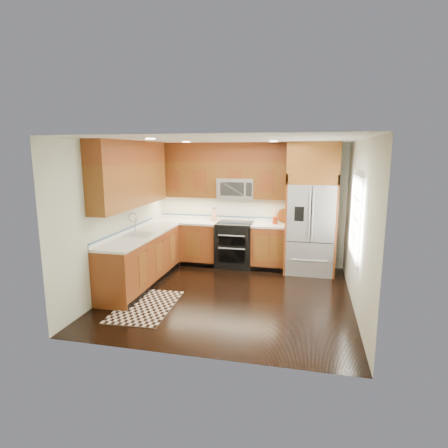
% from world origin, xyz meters
% --- Properties ---
extents(ground, '(4.00, 4.00, 0.00)m').
position_xyz_m(ground, '(0.00, 0.00, 0.00)').
color(ground, black).
rests_on(ground, ground).
extents(wall_back, '(4.00, 0.02, 2.60)m').
position_xyz_m(wall_back, '(0.00, 2.00, 1.30)').
color(wall_back, beige).
rests_on(wall_back, ground).
extents(wall_left, '(0.02, 4.00, 2.60)m').
position_xyz_m(wall_left, '(-2.00, 0.00, 1.30)').
color(wall_left, beige).
rests_on(wall_left, ground).
extents(wall_right, '(0.02, 4.00, 2.60)m').
position_xyz_m(wall_right, '(2.00, 0.00, 1.30)').
color(wall_right, beige).
rests_on(wall_right, ground).
extents(window, '(0.04, 1.10, 1.30)m').
position_xyz_m(window, '(1.98, 0.20, 1.40)').
color(window, white).
rests_on(window, ground).
extents(base_cabinets, '(2.85, 3.00, 0.90)m').
position_xyz_m(base_cabinets, '(-1.23, 0.90, 0.45)').
color(base_cabinets, brown).
rests_on(base_cabinets, ground).
extents(countertop, '(2.86, 3.01, 0.04)m').
position_xyz_m(countertop, '(-1.09, 1.01, 0.92)').
color(countertop, silver).
rests_on(countertop, base_cabinets).
extents(upper_cabinets, '(2.85, 3.00, 1.15)m').
position_xyz_m(upper_cabinets, '(-1.15, 1.09, 2.02)').
color(upper_cabinets, brown).
rests_on(upper_cabinets, ground).
extents(range, '(0.76, 0.67, 0.95)m').
position_xyz_m(range, '(-0.25, 1.67, 0.47)').
color(range, black).
rests_on(range, ground).
extents(microwave, '(0.76, 0.40, 0.42)m').
position_xyz_m(microwave, '(-0.25, 1.80, 1.66)').
color(microwave, '#B2B2B7').
rests_on(microwave, ground).
extents(refrigerator, '(0.98, 0.75, 2.60)m').
position_xyz_m(refrigerator, '(1.30, 1.63, 1.30)').
color(refrigerator, '#B2B2B7').
rests_on(refrigerator, ground).
extents(sink_faucet, '(0.54, 0.44, 0.37)m').
position_xyz_m(sink_faucet, '(-1.73, 0.23, 0.99)').
color(sink_faucet, '#B2B2B7').
rests_on(sink_faucet, countertop).
extents(rug, '(0.90, 1.44, 0.01)m').
position_xyz_m(rug, '(-1.20, -0.75, 0.01)').
color(rug, black).
rests_on(rug, ground).
extents(knife_block, '(0.12, 0.16, 0.29)m').
position_xyz_m(knife_block, '(-0.74, 1.84, 1.06)').
color(knife_block, '#B17556').
rests_on(knife_block, countertop).
extents(utensil_crock, '(0.14, 0.14, 0.32)m').
position_xyz_m(utensil_crock, '(0.58, 1.74, 1.05)').
color(utensil_crock, '#953112').
rests_on(utensil_crock, countertop).
extents(cutting_board, '(0.39, 0.39, 0.02)m').
position_xyz_m(cutting_board, '(0.75, 1.94, 0.95)').
color(cutting_board, brown).
rests_on(cutting_board, countertop).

